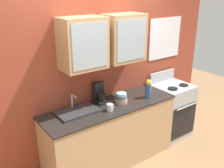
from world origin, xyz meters
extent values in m
plane|color=#936B47|center=(0.00, 0.00, 0.00)|extent=(10.00, 10.00, 0.00)
cube|color=#993D28|center=(0.00, 0.36, 1.25)|extent=(4.43, 0.10, 2.50)
cube|color=tan|center=(-0.33, 0.14, 1.83)|extent=(0.57, 0.35, 0.65)
cube|color=#9EADB7|center=(-0.33, -0.04, 1.83)|extent=(0.49, 0.01, 0.55)
cube|color=tan|center=(0.33, 0.14, 1.83)|extent=(0.57, 0.35, 0.65)
cube|color=#9EADB7|center=(0.33, -0.04, 1.83)|extent=(0.49, 0.01, 0.55)
cube|color=white|center=(1.36, 0.31, 1.68)|extent=(0.71, 0.01, 0.68)
cube|color=tan|center=(0.00, 0.00, 0.46)|extent=(1.97, 0.60, 0.92)
cube|color=black|center=(0.00, 0.00, 0.93)|extent=(2.00, 0.63, 0.02)
cube|color=#ADAFB5|center=(1.31, 0.00, 0.47)|extent=(0.61, 0.57, 0.94)
cube|color=black|center=(1.31, -0.29, 0.39)|extent=(0.56, 0.01, 0.56)
cylinder|color=#ADAFB5|center=(1.31, -0.32, 0.68)|extent=(0.49, 0.02, 0.02)
cube|color=#ADAFB5|center=(1.31, 0.27, 1.03)|extent=(0.58, 0.04, 0.18)
cylinder|color=black|center=(1.17, -0.11, 0.95)|extent=(0.16, 0.16, 0.02)
cylinder|color=black|center=(1.45, -0.11, 0.95)|extent=(0.15, 0.15, 0.02)
cube|color=#2D2D30|center=(-0.48, 0.08, 0.95)|extent=(0.54, 0.33, 0.03)
cylinder|color=#ADAFB5|center=(-0.48, 0.22, 1.06)|extent=(0.02, 0.02, 0.18)
cylinder|color=#ADAFB5|center=(-0.48, 0.16, 1.15)|extent=(0.02, 0.12, 0.02)
cylinder|color=#D87F84|center=(0.18, -0.02, 0.96)|extent=(0.18, 0.18, 0.05)
cylinder|color=#669972|center=(0.18, -0.02, 1.00)|extent=(0.17, 0.17, 0.04)
cylinder|color=#4C4C54|center=(0.18, -0.02, 1.03)|extent=(0.16, 0.16, 0.04)
cylinder|color=#8CB7E0|center=(0.18, -0.02, 1.06)|extent=(0.15, 0.15, 0.05)
cylinder|color=#33598C|center=(0.62, -0.11, 1.04)|extent=(0.08, 0.08, 0.21)
sphere|color=yellow|center=(0.62, -0.11, 1.18)|extent=(0.09, 0.09, 0.09)
cylinder|color=silver|center=(-0.10, -0.12, 0.99)|extent=(0.08, 0.08, 0.10)
torus|color=silver|center=(-0.05, -0.12, 0.99)|extent=(0.06, 0.01, 0.06)
cube|color=black|center=(-0.05, 0.16, 0.95)|extent=(0.17, 0.20, 0.03)
cylinder|color=black|center=(-0.05, 0.14, 1.02)|extent=(0.11, 0.11, 0.11)
cube|color=black|center=(-0.05, 0.23, 1.10)|extent=(0.15, 0.06, 0.26)
camera|label=1|loc=(-1.90, -2.63, 2.49)|focal=41.09mm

